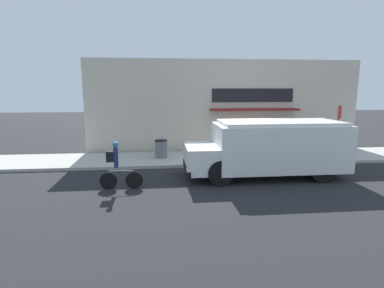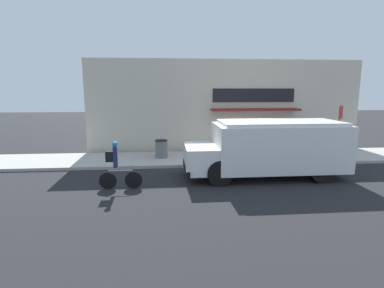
# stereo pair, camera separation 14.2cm
# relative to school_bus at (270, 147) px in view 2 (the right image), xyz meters

# --- Properties ---
(ground_plane) EXTENTS (70.00, 70.00, 0.00)m
(ground_plane) POSITION_rel_school_bus_xyz_m (-0.74, 1.58, -1.18)
(ground_plane) COLOR #232326
(sidewalk) EXTENTS (28.00, 2.99, 0.13)m
(sidewalk) POSITION_rel_school_bus_xyz_m (-0.74, 3.08, -1.11)
(sidewalk) COLOR #ADAAA3
(sidewalk) RESTS_ON ground_plane
(storefront) EXTENTS (14.96, 1.01, 4.99)m
(storefront) POSITION_rel_school_bus_xyz_m (-0.68, 4.93, 1.32)
(storefront) COLOR beige
(storefront) RESTS_ON ground_plane
(school_bus) EXTENTS (6.19, 2.75, 2.20)m
(school_bus) POSITION_rel_school_bus_xyz_m (0.00, 0.00, 0.00)
(school_bus) COLOR white
(school_bus) RESTS_ON ground_plane
(cyclist) EXTENTS (1.47, 0.20, 1.66)m
(cyclist) POSITION_rel_school_bus_xyz_m (-5.76, -1.02, -0.37)
(cyclist) COLOR black
(cyclist) RESTS_ON ground_plane
(stop_sign_post) EXTENTS (0.45, 0.45, 2.55)m
(stop_sign_post) POSITION_rel_school_bus_xyz_m (4.14, 2.25, 0.66)
(stop_sign_post) COLOR slate
(stop_sign_post) RESTS_ON sidewalk
(trash_bin) EXTENTS (0.61, 0.61, 0.86)m
(trash_bin) POSITION_rel_school_bus_xyz_m (-4.28, 3.17, -0.61)
(trash_bin) COLOR slate
(trash_bin) RESTS_ON sidewalk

